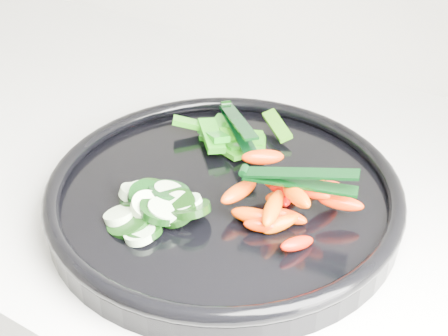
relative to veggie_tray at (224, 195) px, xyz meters
The scene contains 6 objects.
veggie_tray is the anchor object (origin of this frame).
cucumber_pile 0.08m from the veggie_tray, 121.70° to the right, with size 0.12×0.11×0.04m.
carrot_pile 0.07m from the veggie_tray, ahead, with size 0.14×0.14×0.05m.
pepper_pile 0.10m from the veggie_tray, 119.31° to the left, with size 0.14×0.11×0.04m.
tong_carrot 0.10m from the veggie_tray, ahead, with size 0.11×0.05×0.02m.
tong_pepper 0.10m from the veggie_tray, 113.24° to the left, with size 0.09×0.09×0.02m.
Camera 1 is at (-0.01, 1.18, 1.35)m, focal length 50.00 mm.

